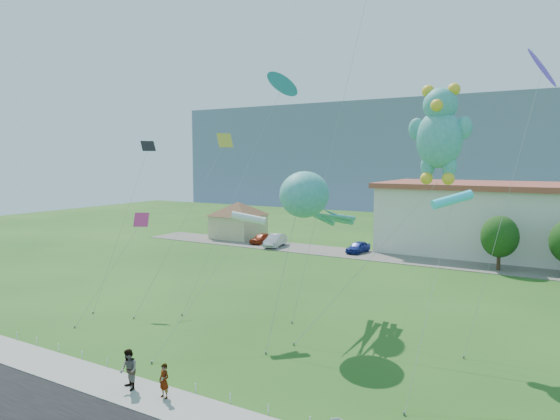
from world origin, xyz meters
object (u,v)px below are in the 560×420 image
object	(u,v)px
pavilion	(238,216)
parked_car_blue	(358,247)
parked_car_silver	(275,240)
octopus_kite	(312,203)
parked_car_red	(262,238)
teddy_bear_kite	(439,132)
pedestrian_right	(129,370)
pedestrian_left	(164,381)

from	to	relation	value
pavilion	parked_car_blue	world-z (taller)	pavilion
parked_car_silver	octopus_kite	bearing A→B (deg)	-64.91
parked_car_red	teddy_bear_kite	xyz separation A→B (m)	(27.45, -23.50, 11.87)
parked_car_red	parked_car_silver	bearing A→B (deg)	-18.79
pavilion	parked_car_blue	bearing A→B (deg)	-6.98
parked_car_red	parked_car_silver	xyz separation A→B (m)	(2.79, -1.20, 0.12)
pedestrian_right	parked_car_red	world-z (taller)	pedestrian_right
pavilion	pedestrian_right	xyz separation A→B (m)	(22.13, -40.70, -1.96)
pavilion	parked_car_silver	xyz separation A→B (m)	(8.15, -3.62, -2.19)
parked_car_red	parked_car_silver	size ratio (longest dim) A/B	0.82
pedestrian_left	teddy_bear_kite	world-z (taller)	teddy_bear_kite
pedestrian_left	parked_car_red	world-z (taller)	pedestrian_left
pavilion	pedestrian_left	distance (m)	47.20
pedestrian_left	parked_car_blue	xyz separation A→B (m)	(-5.53, 38.21, -0.18)
teddy_bear_kite	parked_car_blue	bearing A→B (deg)	120.94
parked_car_blue	teddy_bear_kite	bearing A→B (deg)	-50.68
octopus_kite	pedestrian_right	bearing A→B (deg)	-104.18
pavilion	teddy_bear_kite	world-z (taller)	teddy_bear_kite
parked_car_red	pedestrian_left	bearing A→B (deg)	-59.22
pavilion	octopus_kite	bearing A→B (deg)	-47.81
parked_car_red	teddy_bear_kite	bearing A→B (deg)	-36.08
pedestrian_left	parked_car_silver	world-z (taller)	pedestrian_left
pedestrian_right	parked_car_red	size ratio (longest dim) A/B	0.50
pedestrian_left	octopus_kite	bearing A→B (deg)	91.20
teddy_bear_kite	parked_car_red	bearing A→B (deg)	139.43
parked_car_red	parked_car_blue	xyz separation A→B (m)	(13.28, 0.14, 0.00)
parked_car_silver	pedestrian_left	bearing A→B (deg)	-76.68
teddy_bear_kite	octopus_kite	bearing A→B (deg)	-164.68
pedestrian_right	teddy_bear_kite	xyz separation A→B (m)	(10.68, 14.78, 11.52)
pavilion	teddy_bear_kite	bearing A→B (deg)	-38.31
parked_car_silver	parked_car_red	bearing A→B (deg)	146.56
parked_car_red	parked_car_blue	size ratio (longest dim) A/B	1.00
pedestrian_right	octopus_kite	world-z (taller)	octopus_kite
octopus_kite	parked_car_blue	bearing A→B (deg)	104.64
pedestrian_left	teddy_bear_kite	distance (m)	20.58
parked_car_red	teddy_bear_kite	distance (m)	38.03
parked_car_red	octopus_kite	distance (m)	33.27
pavilion	parked_car_red	world-z (taller)	pavilion
parked_car_silver	octopus_kite	distance (m)	30.69
parked_car_red	parked_car_silver	distance (m)	3.04
pavilion	parked_car_silver	bearing A→B (deg)	-23.96
teddy_bear_kite	parked_car_silver	bearing A→B (deg)	137.88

